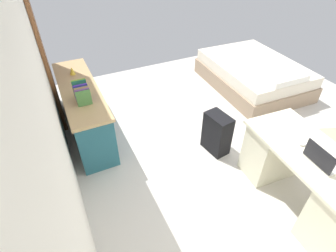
# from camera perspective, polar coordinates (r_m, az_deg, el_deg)

# --- Properties ---
(ground_plane) EXTENTS (5.55, 5.55, 0.00)m
(ground_plane) POSITION_cam_1_polar(r_m,az_deg,el_deg) (3.87, 13.92, -3.16)
(ground_plane) COLOR beige
(wall_back) EXTENTS (4.55, 0.10, 2.63)m
(wall_back) POSITION_cam_1_polar(r_m,az_deg,el_deg) (2.44, -25.60, 5.21)
(wall_back) COLOR white
(wall_back) RESTS_ON ground_plane
(door_wooden) EXTENTS (0.88, 0.05, 2.04)m
(door_wooden) POSITION_cam_1_polar(r_m,az_deg,el_deg) (4.13, -25.45, 13.80)
(door_wooden) COLOR brown
(door_wooden) RESTS_ON ground_plane
(desk) EXTENTS (1.49, 0.77, 0.73)m
(desk) POSITION_cam_1_polar(r_m,az_deg,el_deg) (3.13, 27.54, -10.12)
(desk) COLOR beige
(desk) RESTS_ON ground_plane
(credenza) EXTENTS (1.80, 0.48, 0.75)m
(credenza) POSITION_cam_1_polar(r_m,az_deg,el_deg) (3.90, -17.86, 3.34)
(credenza) COLOR #235B6B
(credenza) RESTS_ON ground_plane
(bed) EXTENTS (1.96, 1.48, 0.58)m
(bed) POSITION_cam_1_polar(r_m,az_deg,el_deg) (5.17, 18.08, 10.67)
(bed) COLOR gray
(bed) RESTS_ON ground_plane
(suitcase_black) EXTENTS (0.39, 0.27, 0.57)m
(suitcase_black) POSITION_cam_1_polar(r_m,az_deg,el_deg) (3.51, 10.60, -1.58)
(suitcase_black) COLOR black
(suitcase_black) RESTS_ON ground_plane
(laptop) EXTENTS (0.33, 0.24, 0.21)m
(laptop) POSITION_cam_1_polar(r_m,az_deg,el_deg) (2.80, 30.57, -6.32)
(laptop) COLOR silver
(laptop) RESTS_ON desk
(computer_mouse) EXTENTS (0.07, 0.10, 0.03)m
(computer_mouse) POSITION_cam_1_polar(r_m,az_deg,el_deg) (2.96, 27.44, -3.39)
(computer_mouse) COLOR white
(computer_mouse) RESTS_ON desk
(book_row) EXTENTS (0.28, 0.17, 0.23)m
(book_row) POSITION_cam_1_polar(r_m,az_deg,el_deg) (3.36, -18.30, 6.90)
(book_row) COLOR #498040
(book_row) RESTS_ON credenza
(figurine_small) EXTENTS (0.08, 0.08, 0.11)m
(figurine_small) POSITION_cam_1_polar(r_m,az_deg,el_deg) (4.04, -20.20, 11.25)
(figurine_small) COLOR gold
(figurine_small) RESTS_ON credenza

